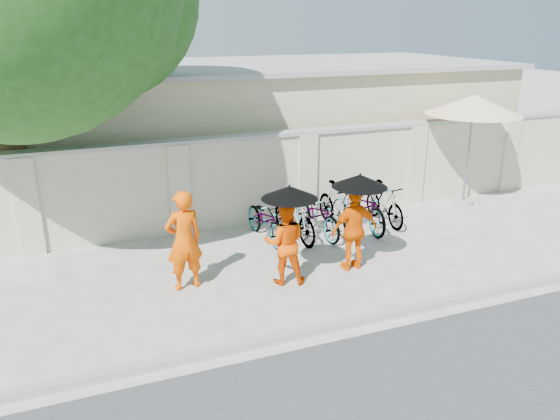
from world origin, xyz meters
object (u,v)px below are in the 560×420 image
object	(u,v)px
monk_right	(354,230)
patio_umbrella	(474,106)
monk_center	(285,243)
monk_left	(184,241)

from	to	relation	value
monk_right	patio_umbrella	world-z (taller)	patio_umbrella
monk_right	patio_umbrella	xyz separation A→B (m)	(4.51, 2.41, 1.71)
monk_center	monk_right	distance (m)	1.41
monk_center	patio_umbrella	bearing A→B (deg)	-139.28
monk_left	monk_center	distance (m)	1.75
patio_umbrella	monk_center	bearing A→B (deg)	-157.43
monk_center	monk_right	size ratio (longest dim) A/B	0.97
monk_left	monk_right	xyz separation A→B (m)	(3.11, -0.38, -0.10)
monk_center	monk_right	world-z (taller)	monk_right
monk_left	patio_umbrella	distance (m)	8.05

